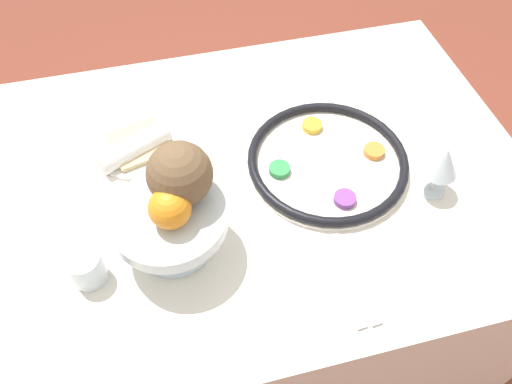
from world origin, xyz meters
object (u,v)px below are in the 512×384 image
Objects in this scene: bread_plate at (139,145)px; napkin_roll at (134,147)px; wine_glass at (443,163)px; seder_plate at (327,161)px; coconut at (180,174)px; fruit_stand at (170,222)px; cup_near at (86,268)px; orange_fruit at (170,208)px.

napkin_roll is (0.01, 0.02, 0.02)m from bread_plate.
seder_plate is at bearing -31.61° from wine_glass.
coconut reaches higher than bread_plate.
napkin_roll is at bearing -78.87° from fruit_stand.
wine_glass is 0.65m from bread_plate.
bread_plate is 2.86× the size of cup_near.
coconut is at bearing 16.39° from seder_plate.
coconut is (-0.03, -0.05, 0.02)m from orange_fruit.
seder_plate is at bearing 158.85° from bread_plate.
orange_fruit is 0.38× the size of bread_plate.
wine_glass is 0.54m from orange_fruit.
wine_glass is 1.81× the size of cup_near.
fruit_stand is 0.07m from orange_fruit.
coconut is (0.32, 0.09, 0.16)m from seder_plate.
wine_glass is at bearing -177.11° from orange_fruit.
napkin_roll is at bearing -18.09° from seder_plate.
wine_glass is at bearing 148.39° from seder_plate.
wine_glass reaches higher than cup_near.
orange_fruit is 1.09× the size of cup_near.
orange_fruit reaches higher than napkin_roll.
coconut is at bearing 110.58° from napkin_roll.
cup_near is at bearing 8.84° from fruit_stand.
fruit_stand is at bearing 45.56° from coconut.
wine_glass is at bearing 157.23° from napkin_roll.
fruit_stand is at bearing 19.96° from seder_plate.
wine_glass is 0.72× the size of napkin_roll.
bread_plate is at bearing -117.85° from napkin_roll.
fruit_stand reaches higher than napkin_roll.
orange_fruit is 0.43× the size of napkin_roll.
fruit_stand is at bearing -171.16° from cup_near.
orange_fruit is (0.54, 0.03, 0.07)m from wine_glass.
napkin_roll is at bearing -78.30° from orange_fruit.
bread_plate is (0.59, -0.27, -0.08)m from wine_glass.
fruit_stand is 0.27m from napkin_roll.
coconut is (-0.03, -0.03, 0.08)m from fruit_stand.
wine_glass reaches higher than fruit_stand.
seder_plate is 0.42m from bread_plate.
orange_fruit is at bearing 22.78° from seder_plate.
seder_plate is 2.82× the size of wine_glass.
coconut is 0.59× the size of bread_plate.
wine_glass is at bearing -177.15° from cup_near.
fruit_stand is 1.82× the size of coconut.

